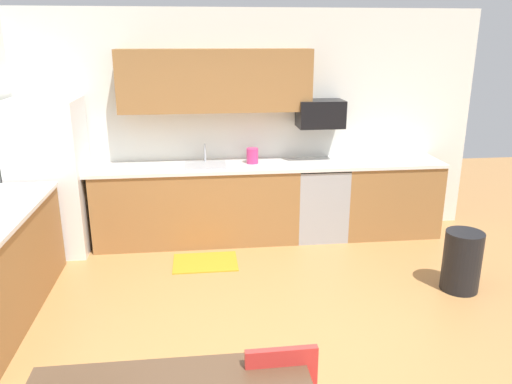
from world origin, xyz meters
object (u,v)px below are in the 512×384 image
oven_range (319,201)px  trash_bin (462,261)px  kettle (252,157)px  microwave (320,114)px  refrigerator (50,178)px

oven_range → trash_bin: 1.87m
trash_bin → kettle: 2.55m
kettle → trash_bin: bearing=-40.3°
microwave → kettle: size_ratio=2.70×
refrigerator → microwave: (3.11, 0.18, 0.64)m
refrigerator → microwave: 3.18m
refrigerator → kettle: 2.30m
trash_bin → kettle: size_ratio=3.00×
kettle → refrigerator: bearing=-176.8°
refrigerator → kettle: bearing=3.2°
trash_bin → microwave: bearing=122.8°
oven_range → microwave: size_ratio=1.69×
oven_range → kettle: kettle is taller
refrigerator → trash_bin: refrigerator is taller
refrigerator → oven_range: size_ratio=1.91×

